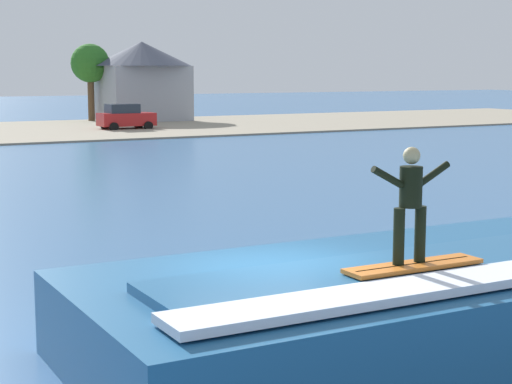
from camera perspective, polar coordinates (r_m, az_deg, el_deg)
The scene contains 7 objects.
ground_plane at distance 12.93m, azimuth 1.06°, elevation -10.50°, with size 260.00×260.00×0.00m, color #376597.
wave_crest at distance 13.12m, azimuth 10.64°, elevation -7.32°, with size 10.35×4.58×1.41m.
surfboard at distance 12.01m, azimuth 10.65°, elevation -4.94°, with size 2.15×0.49×0.06m.
surfer at distance 11.85m, azimuth 10.44°, elevation -0.43°, with size 1.34×0.32×1.64m.
car_far_shore at distance 60.02m, azimuth -8.85°, elevation 5.06°, with size 3.87×2.16×1.86m.
house_gabled_white at distance 70.27m, azimuth -7.73°, elevation 7.76°, with size 8.20×8.20×6.52m.
tree_short_bushy at distance 70.04m, azimuth -11.18°, elevation 8.49°, with size 3.13×3.13×6.33m.
Camera 1 is at (-6.05, -10.65, 4.15)m, focal length 58.97 mm.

